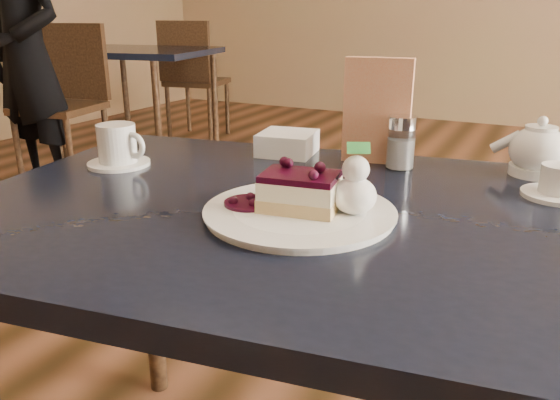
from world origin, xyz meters
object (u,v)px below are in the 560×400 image
at_px(coffee_set, 118,147).
at_px(cheesecake_slice, 300,192).
at_px(dessert_plate, 300,213).
at_px(bg_table_far_left, 143,146).
at_px(main_table, 307,249).
at_px(tea_set, 541,157).
at_px(patron, 27,56).

bearing_deg(coffee_set, cheesecake_slice, -12.10).
xyz_separation_m(dessert_plate, bg_table_far_left, (-2.53, 2.49, -0.70)).
bearing_deg(main_table, bg_table_far_left, 127.05).
relative_size(coffee_set, tea_set, 0.57).
distance_m(dessert_plate, coffee_set, 0.49).
relative_size(main_table, cheesecake_slice, 9.94).
xyz_separation_m(main_table, cheesecake_slice, (0.01, -0.05, 0.12)).
distance_m(coffee_set, tea_set, 0.87).
xyz_separation_m(tea_set, patron, (-2.90, 1.16, 0.01)).
xyz_separation_m(bg_table_far_left, patron, (-0.03, -0.93, 0.75)).
xyz_separation_m(main_table, tea_set, (0.34, 0.36, 0.13)).
bearing_deg(tea_set, bg_table_far_left, 144.00).
distance_m(main_table, bg_table_far_left, 3.57).
xyz_separation_m(tea_set, bg_table_far_left, (-2.87, 2.09, -0.74)).
height_order(cheesecake_slice, tea_set, tea_set).
bearing_deg(patron, coffee_set, -31.34).
bearing_deg(bg_table_far_left, dessert_plate, -55.06).
height_order(coffee_set, bg_table_far_left, coffee_set).
bearing_deg(patron, dessert_plate, -27.68).
distance_m(dessert_plate, bg_table_far_left, 3.62).
bearing_deg(coffee_set, dessert_plate, -12.10).
xyz_separation_m(dessert_plate, tea_set, (0.34, 0.41, 0.04)).
height_order(coffee_set, tea_set, tea_set).
bearing_deg(main_table, coffee_set, 164.77).
distance_m(tea_set, bg_table_far_left, 3.62).
relative_size(dessert_plate, tea_set, 1.21).
relative_size(main_table, patron, 0.81).
bearing_deg(bg_table_far_left, coffee_set, -59.86).
bearing_deg(tea_set, main_table, -133.82).
bearing_deg(bg_table_far_left, main_table, -54.56).
bearing_deg(bg_table_far_left, patron, -102.39).
distance_m(dessert_plate, tea_set, 0.53).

